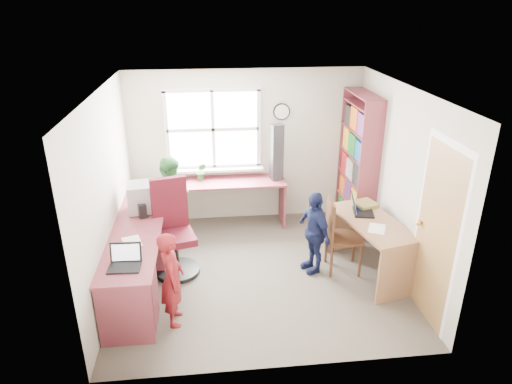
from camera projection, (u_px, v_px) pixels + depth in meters
room at (258, 184)px, 5.65m from camera, size 3.64×3.44×2.44m
l_desk at (153, 260)px, 5.47m from camera, size 2.38×2.95×0.75m
right_desk at (370, 235)px, 5.83m from camera, size 0.89×1.42×0.76m
bookshelf at (357, 166)px, 6.90m from camera, size 0.30×1.02×2.10m
swivel_chair at (174, 233)px, 5.90m from camera, size 0.71×0.71×1.26m
wooden_chair at (339, 233)px, 5.90m from camera, size 0.46×0.46×1.00m
crt_monitor at (143, 197)px, 5.96m from camera, size 0.44×0.40×0.39m
laptop_left at (125, 261)px, 4.79m from camera, size 0.34×0.29×0.23m
laptop_right at (359, 209)px, 5.95m from camera, size 0.35×0.40×0.24m
speaker_a at (142, 211)px, 5.81m from camera, size 0.12×0.12×0.19m
speaker_b at (148, 194)px, 6.33m from camera, size 0.11×0.11×0.17m
cd_tower at (277, 152)px, 6.92m from camera, size 0.20×0.19×0.87m
game_box at (365, 204)px, 6.14m from camera, size 0.35×0.35×0.06m
paper_a at (132, 242)px, 5.27m from camera, size 0.28×0.33×0.00m
paper_b at (377, 229)px, 5.55m from camera, size 0.29×0.33×0.00m
potted_plant at (201, 172)px, 6.99m from camera, size 0.17×0.14×0.28m
person_red at (172, 279)px, 4.92m from camera, size 0.29×0.42×1.11m
person_green at (174, 203)px, 6.46m from camera, size 0.78×0.83×1.35m
person_navy at (314, 232)px, 5.89m from camera, size 0.47×0.71×1.12m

